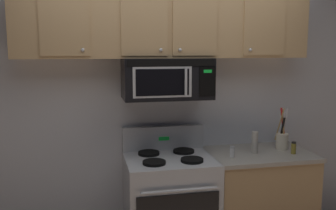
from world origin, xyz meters
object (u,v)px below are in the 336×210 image
(over_range_microwave, at_px, (167,78))
(salt_shaker, at_px, (232,152))
(utensil_crock_cream, at_px, (282,138))
(stove_range, at_px, (170,205))
(pepper_mill, at_px, (255,142))
(spice_jar, at_px, (294,148))

(over_range_microwave, relative_size, salt_shaker, 7.91)
(over_range_microwave, bearing_deg, utensil_crock_cream, -3.02)
(stove_range, height_order, utensil_crock_cream, utensil_crock_cream)
(over_range_microwave, height_order, pepper_mill, over_range_microwave)
(salt_shaker, bearing_deg, stove_range, 170.08)
(over_range_microwave, height_order, utensil_crock_cream, over_range_microwave)
(over_range_microwave, distance_m, salt_shaker, 0.85)
(salt_shaker, distance_m, pepper_mill, 0.27)
(utensil_crock_cream, xyz_separation_m, pepper_mill, (-0.31, -0.07, -0.01))
(over_range_microwave, bearing_deg, salt_shaker, -21.45)
(utensil_crock_cream, bearing_deg, pepper_mill, -167.10)
(stove_range, relative_size, spice_jar, 10.14)
(over_range_microwave, xyz_separation_m, salt_shaker, (0.53, -0.21, -0.63))
(pepper_mill, bearing_deg, spice_jar, -16.68)
(utensil_crock_cream, bearing_deg, salt_shaker, -164.68)
(stove_range, distance_m, utensil_crock_cream, 1.22)
(utensil_crock_cream, bearing_deg, over_range_microwave, 176.98)
(pepper_mill, relative_size, spice_jar, 1.77)
(pepper_mill, bearing_deg, utensil_crock_cream, 12.90)
(over_range_microwave, xyz_separation_m, utensil_crock_cream, (1.09, -0.06, -0.57))
(salt_shaker, xyz_separation_m, pepper_mill, (0.25, 0.08, 0.05))
(pepper_mill, bearing_deg, over_range_microwave, 170.68)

